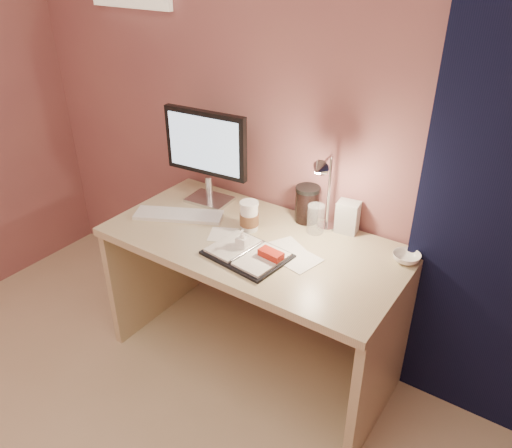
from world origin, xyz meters
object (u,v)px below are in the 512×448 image
Objects in this scene: clear_cup at (316,219)px; desk at (263,272)px; monitor at (207,149)px; planner at (249,254)px; lotion_bottle at (242,241)px; coffee_cup at (249,217)px; product_box at (348,217)px; keyboard at (179,215)px; dark_jar at (307,206)px; bowl at (406,258)px; desk_lamp at (317,188)px.

desk is at bearing -143.67° from clear_cup.
monitor is 1.32× the size of planner.
planner is at bearing -20.71° from lotion_bottle.
product_box reaches higher than coffee_cup.
dark_jar reaches higher than keyboard.
coffee_cup reaches higher than bowl.
clear_cup is at bearing 60.49° from lotion_bottle.
desk_lamp is at bearing -46.86° from dark_jar.
monitor is 0.64m from planner.
desk is 10.03× the size of clear_cup.
dark_jar reaches higher than coffee_cup.
planner is 0.51m from product_box.
dark_jar is 0.22m from desk_lamp.
product_box is at bearing -2.49° from keyboard.
dark_jar is at bearing 176.76° from product_box.
product_box is at bearing 164.16° from bowl.
coffee_cup is 0.73m from bowl.
desk is 0.38m from clear_cup.
keyboard is at bearing -158.55° from clear_cup.
monitor is 3.36× the size of coffee_cup.
dark_jar is at bearing 51.57° from coffee_cup.
dark_jar is 0.41× the size of desk_lamp.
desk_lamp is (0.65, 0.21, 0.24)m from keyboard.
keyboard is 4.13× the size of lotion_bottle.
coffee_cup is 0.19m from lotion_bottle.
bowl is at bearing 27.50° from lotion_bottle.
planner is at bearing -38.20° from monitor.
desk is 0.39m from dark_jar.
product_box is (0.39, 0.25, 0.01)m from coffee_cup.
dark_jar is at bearing 3.86° from keyboard.
dark_jar is 0.21m from product_box.
desk_lamp is (0.15, 0.31, 0.24)m from planner.
coffee_cup is at bearing -24.72° from monitor.
keyboard is 3.12× the size of clear_cup.
desk_lamp is at bearing 22.97° from coffee_cup.
desk_lamp is (0.28, 0.12, 0.18)m from coffee_cup.
desk is 2.86× the size of monitor.
dark_jar reaches higher than planner.
product_box reaches higher than lotion_bottle.
product_box is (0.31, 0.42, 0.02)m from lotion_bottle.
coffee_cup is 1.38× the size of lotion_bottle.
desk_lamp is at bearing -175.46° from bowl.
keyboard is at bearing 175.56° from planner.
monitor is at bearing -178.63° from product_box.
dark_jar is 1.07× the size of product_box.
desk_lamp is (0.63, -0.01, -0.04)m from monitor.
monitor is (-0.42, 0.12, 0.52)m from desk.
lotion_bottle is 0.26× the size of desk_lamp.
monitor is at bearing 159.82° from coffee_cup.
desk_lamp reaches higher than keyboard.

